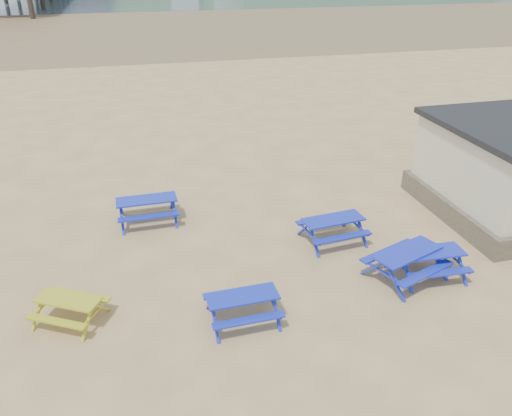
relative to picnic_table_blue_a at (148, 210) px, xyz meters
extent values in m
plane|color=tan|center=(2.72, -3.37, -0.41)|extent=(400.00, 400.00, 0.00)
plane|color=olive|center=(2.72, 51.63, -0.41)|extent=(400.00, 400.00, 0.00)
cube|color=#1725AD|center=(0.00, 0.00, 0.38)|extent=(1.97, 0.79, 0.05)
cube|color=#1725AD|center=(-0.01, 0.65, 0.08)|extent=(1.96, 0.31, 0.05)
cube|color=#1725AD|center=(0.01, -0.65, 0.08)|extent=(1.96, 0.31, 0.05)
cube|color=#1725AD|center=(5.45, -2.74, 0.35)|extent=(1.94, 0.91, 0.05)
cube|color=#1725AD|center=(5.39, -2.12, 0.06)|extent=(1.89, 0.45, 0.05)
cube|color=#1725AD|center=(5.52, -3.36, 0.06)|extent=(1.89, 0.45, 0.05)
cube|color=#1725AD|center=(1.92, -5.69, 0.29)|extent=(1.74, 0.72, 0.05)
cube|color=#1725AD|center=(1.91, -5.12, 0.02)|extent=(1.73, 0.28, 0.05)
cube|color=#1725AD|center=(1.94, -6.27, 0.02)|extent=(1.73, 0.28, 0.05)
cube|color=#1725AD|center=(6.65, -5.05, 0.39)|extent=(2.13, 1.40, 0.06)
cube|color=#1725AD|center=(6.43, -4.43, 0.09)|extent=(1.96, 0.93, 0.06)
cube|color=#1725AD|center=(6.88, -5.67, 0.09)|extent=(1.96, 0.93, 0.06)
cube|color=#1725AD|center=(7.32, -5.11, 0.33)|extent=(1.87, 0.82, 0.05)
cube|color=#1725AD|center=(7.35, -4.50, 0.05)|extent=(1.85, 0.36, 0.05)
cube|color=#1725AD|center=(7.28, -5.72, 0.05)|extent=(1.85, 0.36, 0.05)
cube|color=#9FAC11|center=(-2.14, -4.70, 0.22)|extent=(1.66, 1.31, 0.04)
cube|color=#9FAC11|center=(-1.88, -4.25, -0.02)|extent=(1.46, 0.97, 0.04)
cube|color=#9FAC11|center=(-2.40, -5.15, -0.02)|extent=(1.46, 0.97, 0.04)
camera|label=1|loc=(-0.15, -15.10, 7.61)|focal=35.00mm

